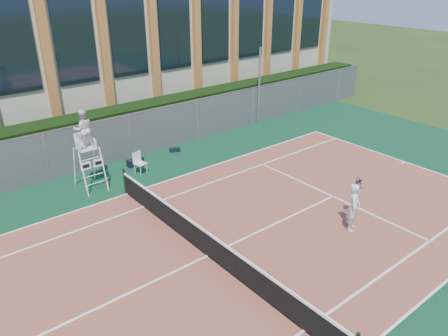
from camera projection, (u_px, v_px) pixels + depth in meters
ground at (208, 257)px, 14.13m from camera, size 120.00×120.00×0.00m
apron at (190, 243)px, 14.83m from camera, size 36.00×20.00×0.01m
tennis_court at (208, 256)px, 14.12m from camera, size 23.77×10.97×0.02m
tennis_net at (207, 243)px, 13.90m from camera, size 0.10×11.30×1.10m
fence at (91, 146)px, 19.87m from camera, size 40.00×0.06×2.20m
hedge at (80, 139)px, 20.72m from camera, size 40.00×1.40×2.20m
building at (18, 51)px, 25.05m from camera, size 45.00×10.60×8.22m
steel_pole at (259, 87)px, 25.26m from camera, size 0.12×0.12×4.48m
umpire_chair at (83, 131)px, 17.53m from camera, size 0.97×1.49×3.46m
plastic_chair at (139, 161)px, 19.61m from camera, size 0.56×0.56×1.01m
sports_bag_near at (135, 162)px, 20.55m from camera, size 0.82×0.38×0.34m
sports_bag_far at (175, 150)px, 22.11m from camera, size 0.56×0.38×0.21m
tennis_player at (354, 207)px, 15.22m from camera, size 1.05×0.80×1.78m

